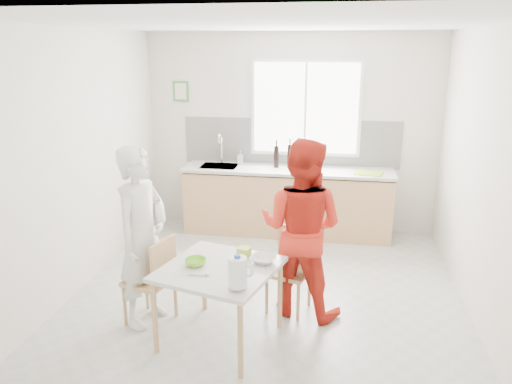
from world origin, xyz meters
TOP-DOWN VIEW (x-y plane):
  - ground at (0.00, 0.00)m, footprint 4.50×4.50m
  - room_shell at (0.00, 0.00)m, footprint 4.50×4.50m
  - window at (0.20, 2.23)m, footprint 1.50×0.06m
  - backsplash at (0.00, 2.24)m, footprint 3.00×0.02m
  - picture_frame at (-1.55, 2.23)m, footprint 0.22×0.03m
  - kitchen_counter at (-0.00, 1.95)m, footprint 2.84×0.64m
  - dining_table at (-0.29, -0.79)m, footprint 1.12×1.12m
  - chair_left at (-0.95, -0.61)m, footprint 0.48×0.48m
  - chair_far at (0.26, -0.10)m, footprint 0.46×0.46m
  - person_white at (-1.05, -0.58)m, footprint 0.55×0.70m
  - person_red at (0.36, -0.15)m, footprint 0.98×0.85m
  - bowl_green at (-0.49, -0.78)m, footprint 0.23×0.23m
  - bowl_white at (0.07, -0.62)m, footprint 0.27×0.27m
  - milk_jug at (-0.05, -1.14)m, footprint 0.21×0.15m
  - green_box at (-0.12, -0.54)m, footprint 0.12×0.12m
  - spoon at (-0.42, -0.98)m, footprint 0.16×0.03m
  - cutting_board at (1.06, 1.85)m, footprint 0.40×0.32m
  - wine_bottle_a at (0.02, 2.02)m, footprint 0.07×0.07m
  - wine_bottle_b at (-0.16, 2.00)m, footprint 0.07×0.07m
  - jar_amber at (0.24, 1.98)m, footprint 0.06×0.06m
  - soap_bottle at (-0.69, 2.14)m, footprint 0.09×0.10m

SIDE VIEW (x-z plane):
  - ground at x=0.00m, z-range 0.00..0.00m
  - kitchen_counter at x=0.00m, z-range -0.27..1.10m
  - chair_far at x=0.26m, z-range 0.04..0.86m
  - chair_left at x=-0.95m, z-range 0.04..0.89m
  - dining_table at x=-0.29m, z-range 0.28..0.98m
  - spoon at x=-0.42m, z-range 0.71..0.72m
  - bowl_white at x=0.07m, z-range 0.70..0.76m
  - bowl_green at x=-0.49m, z-range 0.70..0.76m
  - green_box at x=-0.12m, z-range 0.70..0.79m
  - person_white at x=-1.05m, z-range 0.00..1.69m
  - milk_jug at x=-0.05m, z-range 0.71..0.98m
  - person_red at x=0.36m, z-range 0.00..1.72m
  - cutting_board at x=1.06m, z-range 0.92..0.93m
  - jar_amber at x=0.24m, z-range 0.92..1.08m
  - soap_bottle at x=-0.69m, z-range 0.92..1.10m
  - wine_bottle_b at x=-0.16m, z-range 0.92..1.22m
  - wine_bottle_a at x=0.02m, z-range 0.92..1.24m
  - backsplash at x=0.00m, z-range 0.90..1.55m
  - room_shell at x=0.00m, z-range -0.61..3.89m
  - window at x=0.20m, z-range 1.05..2.35m
  - picture_frame at x=-1.55m, z-range 1.76..2.04m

